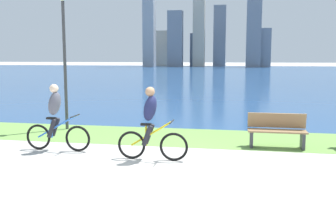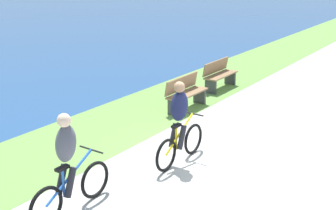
{
  "view_description": "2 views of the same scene",
  "coord_description": "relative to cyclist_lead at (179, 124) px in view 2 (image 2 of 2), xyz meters",
  "views": [
    {
      "loc": [
        1.34,
        -7.63,
        2.38
      ],
      "look_at": [
        -0.16,
        0.72,
        1.28
      ],
      "focal_mm": 39.86,
      "sensor_mm": 36.0,
      "label": 1
    },
    {
      "loc": [
        -7.54,
        -3.95,
        3.93
      ],
      "look_at": [
        -0.19,
        1.12,
        1.04
      ],
      "focal_mm": 48.17,
      "sensor_mm": 36.0,
      "label": 2
    }
  ],
  "objects": [
    {
      "name": "bench_near_path",
      "position": [
        5.33,
        1.98,
        -0.39
      ],
      "size": [
        1.5,
        0.47,
        0.9
      ],
      "color": "olive",
      "rests_on": "ground"
    },
    {
      "name": "ground_plane",
      "position": [
        0.54,
        -0.6,
        -0.84
      ],
      "size": [
        300.0,
        300.0,
        0.0
      ],
      "primitive_type": "plane",
      "color": "#B2AFA8"
    },
    {
      "name": "bench_far_along_path",
      "position": [
        2.99,
        1.76,
        -0.39
      ],
      "size": [
        1.5,
        0.47,
        0.9
      ],
      "color": "olive",
      "rests_on": "ground"
    },
    {
      "name": "grass_strip_bayside",
      "position": [
        0.54,
        2.58,
        -0.84
      ],
      "size": [
        120.0,
        2.58,
        0.01
      ],
      "primitive_type": "cube",
      "color": "#6B9947",
      "rests_on": "ground"
    },
    {
      "name": "cyclist_trailing",
      "position": [
        -2.57,
        0.42,
        -0.0
      ],
      "size": [
        1.74,
        0.52,
        1.7
      ],
      "color": "black",
      "rests_on": "ground"
    },
    {
      "name": "cyclist_lead",
      "position": [
        0.0,
        0.0,
        0.0
      ],
      "size": [
        1.66,
        0.52,
        1.7
      ],
      "color": "black",
      "rests_on": "ground"
    }
  ]
}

